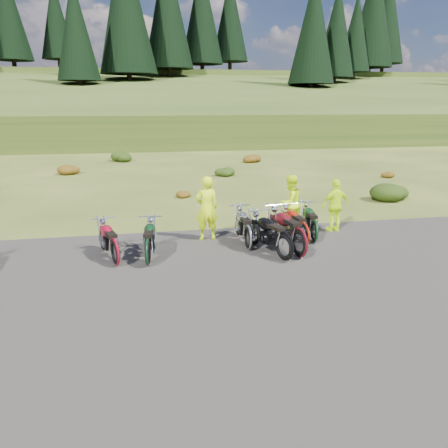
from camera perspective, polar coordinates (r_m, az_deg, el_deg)
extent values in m
plane|color=#374416|center=(10.50, 1.48, -6.88)|extent=(300.00, 300.00, 0.00)
cube|color=black|center=(8.74, 4.32, -11.80)|extent=(20.00, 12.00, 0.04)
cube|color=#2C4015|center=(119.56, -10.11, 13.48)|extent=(300.00, 90.00, 9.17)
cylinder|color=black|center=(80.91, -25.67, 18.06)|extent=(0.70, 0.70, 2.20)
cone|color=black|center=(81.82, -26.38, 23.54)|extent=(6.16, 6.16, 14.00)
cylinder|color=black|center=(85.69, -20.63, 18.89)|extent=(0.70, 0.70, 2.20)
cone|color=black|center=(86.54, -21.14, 23.76)|extent=(5.72, 5.72, 13.00)
cylinder|color=black|center=(59.90, -18.23, 16.49)|extent=(0.70, 0.70, 2.20)
cone|color=black|center=(60.49, -18.83, 23.02)|extent=(5.28, 5.28, 12.00)
cylinder|color=black|center=(65.55, -12.21, 17.81)|extent=(0.70, 0.70, 2.20)
cone|color=black|center=(66.71, -12.76, 26.32)|extent=(7.92, 7.92, 18.00)
cylinder|color=black|center=(71.77, -7.13, 18.77)|extent=(0.70, 0.70, 2.20)
cone|color=black|center=(72.91, -7.41, 26.16)|extent=(7.48, 7.48, 17.00)
cylinder|color=black|center=(78.44, -2.85, 19.47)|extent=(0.70, 0.70, 2.20)
cone|color=black|center=(79.54, -2.94, 25.88)|extent=(7.04, 7.04, 16.00)
cylinder|color=black|center=(85.44, 0.78, 19.84)|extent=(0.70, 0.70, 2.20)
cone|color=black|center=(86.46, 0.80, 25.40)|extent=(6.60, 6.60, 15.00)
cylinder|color=black|center=(62.89, 11.19, 16.70)|extent=(0.70, 0.70, 2.20)
cone|color=black|center=(63.56, 11.59, 23.82)|extent=(6.16, 6.16, 14.00)
cylinder|color=black|center=(70.78, 14.09, 17.35)|extent=(0.70, 0.70, 2.20)
cone|color=black|center=(71.45, 14.52, 23.28)|extent=(5.72, 5.72, 13.00)
cylinder|color=black|center=(78.82, 16.43, 17.85)|extent=(0.70, 0.70, 2.20)
cone|color=black|center=(79.46, 16.84, 22.81)|extent=(5.28, 5.28, 12.00)
cylinder|color=black|center=(86.96, 18.33, 18.23)|extent=(0.70, 0.70, 2.20)
cone|color=black|center=(88.09, 18.93, 24.65)|extent=(7.92, 7.92, 18.00)
cylinder|color=black|center=(95.18, 19.92, 18.53)|extent=(0.70, 0.70, 2.20)
cone|color=black|center=(96.25, 20.48, 24.10)|extent=(7.48, 7.48, 17.00)
ellipsoid|color=#642B0C|center=(26.65, -19.75, 6.88)|extent=(1.30, 1.30, 0.77)
ellipsoid|color=black|center=(31.60, -13.12, 8.77)|extent=(1.56, 1.56, 0.92)
ellipsoid|color=#642B0C|center=(19.13, -5.57, 4.13)|extent=(0.77, 0.77, 0.45)
ellipsoid|color=black|center=(24.69, 0.00, 6.99)|extent=(1.03, 1.03, 0.61)
ellipsoid|color=#642B0C|center=(30.44, 3.53, 8.75)|extent=(1.30, 1.30, 0.77)
ellipsoid|color=black|center=(19.88, 20.94, 4.29)|extent=(1.56, 1.56, 0.92)
ellipsoid|color=#642B0C|center=(25.88, 20.33, 6.24)|extent=(0.77, 0.77, 0.45)
imported|color=#C9EF0C|center=(12.93, -2.29, 1.93)|extent=(0.75, 0.54, 1.92)
imported|color=#C9EF0C|center=(14.09, 8.57, 2.63)|extent=(1.08, 1.01, 1.78)
imported|color=#C9EF0C|center=(14.27, 14.35, 2.27)|extent=(1.04, 0.58, 1.68)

